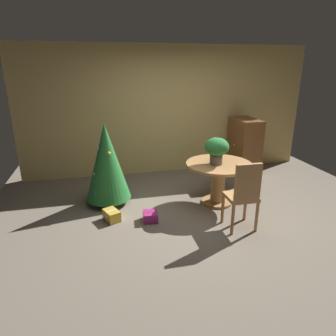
{
  "coord_description": "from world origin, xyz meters",
  "views": [
    {
      "loc": [
        -1.43,
        -3.89,
        2.2
      ],
      "look_at": [
        -0.49,
        0.15,
        0.77
      ],
      "focal_mm": 32.01,
      "sensor_mm": 36.0,
      "label": 1
    }
  ],
  "objects_px": {
    "gift_box_purple": "(150,216)",
    "wooden_cabinet": "(244,147)",
    "flower_vase": "(217,148)",
    "holiday_tree": "(107,162)",
    "round_dining_table": "(218,176)",
    "potted_plant": "(217,174)",
    "gift_box_gold": "(112,215)",
    "wooden_chair_near": "(244,193)"
  },
  "relations": [
    {
      "from": "flower_vase",
      "to": "wooden_cabinet",
      "type": "relative_size",
      "value": 0.37
    },
    {
      "from": "round_dining_table",
      "to": "potted_plant",
      "type": "relative_size",
      "value": 2.68
    },
    {
      "from": "flower_vase",
      "to": "holiday_tree",
      "type": "xyz_separation_m",
      "value": [
        -1.7,
        0.45,
        -0.24
      ]
    },
    {
      "from": "round_dining_table",
      "to": "gift_box_purple",
      "type": "xyz_separation_m",
      "value": [
        -1.2,
        -0.35,
        -0.42
      ]
    },
    {
      "from": "wooden_chair_near",
      "to": "wooden_cabinet",
      "type": "distance_m",
      "value": 2.39
    },
    {
      "from": "wooden_cabinet",
      "to": "potted_plant",
      "type": "bearing_deg",
      "value": -146.82
    },
    {
      "from": "flower_vase",
      "to": "wooden_chair_near",
      "type": "height_order",
      "value": "flower_vase"
    },
    {
      "from": "flower_vase",
      "to": "holiday_tree",
      "type": "bearing_deg",
      "value": 165.22
    },
    {
      "from": "gift_box_purple",
      "to": "gift_box_gold",
      "type": "bearing_deg",
      "value": 165.59
    },
    {
      "from": "flower_vase",
      "to": "holiday_tree",
      "type": "height_order",
      "value": "holiday_tree"
    },
    {
      "from": "round_dining_table",
      "to": "gift_box_gold",
      "type": "height_order",
      "value": "round_dining_table"
    },
    {
      "from": "wooden_cabinet",
      "to": "gift_box_gold",
      "type": "bearing_deg",
      "value": -152.75
    },
    {
      "from": "round_dining_table",
      "to": "holiday_tree",
      "type": "bearing_deg",
      "value": 166.65
    },
    {
      "from": "wooden_chair_near",
      "to": "round_dining_table",
      "type": "bearing_deg",
      "value": 90.0
    },
    {
      "from": "flower_vase",
      "to": "potted_plant",
      "type": "bearing_deg",
      "value": 64.79
    },
    {
      "from": "wooden_cabinet",
      "to": "flower_vase",
      "type": "bearing_deg",
      "value": -131.77
    },
    {
      "from": "flower_vase",
      "to": "wooden_chair_near",
      "type": "xyz_separation_m",
      "value": [
        0.07,
        -0.86,
        -0.41
      ]
    },
    {
      "from": "wooden_chair_near",
      "to": "gift_box_purple",
      "type": "distance_m",
      "value": 1.4
    },
    {
      "from": "flower_vase",
      "to": "gift_box_purple",
      "type": "xyz_separation_m",
      "value": [
        -1.13,
        -0.32,
        -0.89
      ]
    },
    {
      "from": "wooden_cabinet",
      "to": "round_dining_table",
      "type": "bearing_deg",
      "value": -130.71
    },
    {
      "from": "wooden_chair_near",
      "to": "holiday_tree",
      "type": "relative_size",
      "value": 0.74
    },
    {
      "from": "round_dining_table",
      "to": "gift_box_purple",
      "type": "height_order",
      "value": "round_dining_table"
    },
    {
      "from": "potted_plant",
      "to": "holiday_tree",
      "type": "bearing_deg",
      "value": -171.17
    },
    {
      "from": "holiday_tree",
      "to": "gift_box_purple",
      "type": "distance_m",
      "value": 1.16
    },
    {
      "from": "flower_vase",
      "to": "round_dining_table",
      "type": "bearing_deg",
      "value": 23.48
    },
    {
      "from": "potted_plant",
      "to": "round_dining_table",
      "type": "bearing_deg",
      "value": -111.74
    },
    {
      "from": "flower_vase",
      "to": "wooden_cabinet",
      "type": "distance_m",
      "value": 1.76
    },
    {
      "from": "potted_plant",
      "to": "gift_box_gold",
      "type": "bearing_deg",
      "value": -155.19
    },
    {
      "from": "gift_box_gold",
      "to": "round_dining_table",
      "type": "bearing_deg",
      "value": 6.8
    },
    {
      "from": "holiday_tree",
      "to": "flower_vase",
      "type": "bearing_deg",
      "value": -14.78
    },
    {
      "from": "round_dining_table",
      "to": "gift_box_purple",
      "type": "bearing_deg",
      "value": -163.59
    },
    {
      "from": "gift_box_purple",
      "to": "wooden_cabinet",
      "type": "bearing_deg",
      "value": 35.17
    },
    {
      "from": "wooden_chair_near",
      "to": "holiday_tree",
      "type": "height_order",
      "value": "holiday_tree"
    },
    {
      "from": "gift_box_gold",
      "to": "flower_vase",
      "type": "bearing_deg",
      "value": 6.1
    },
    {
      "from": "flower_vase",
      "to": "wooden_chair_near",
      "type": "bearing_deg",
      "value": -85.54
    },
    {
      "from": "flower_vase",
      "to": "wooden_cabinet",
      "type": "xyz_separation_m",
      "value": [
        1.14,
        1.28,
        -0.38
      ]
    },
    {
      "from": "potted_plant",
      "to": "wooden_cabinet",
      "type": "bearing_deg",
      "value": 33.18
    },
    {
      "from": "wooden_chair_near",
      "to": "holiday_tree",
      "type": "xyz_separation_m",
      "value": [
        -1.77,
        1.31,
        0.17
      ]
    },
    {
      "from": "gift_box_purple",
      "to": "potted_plant",
      "type": "bearing_deg",
      "value": 36.17
    },
    {
      "from": "gift_box_gold",
      "to": "wooden_cabinet",
      "type": "relative_size",
      "value": 0.27
    },
    {
      "from": "flower_vase",
      "to": "gift_box_purple",
      "type": "distance_m",
      "value": 1.48
    },
    {
      "from": "flower_vase",
      "to": "potted_plant",
      "type": "distance_m",
      "value": 1.13
    }
  ]
}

